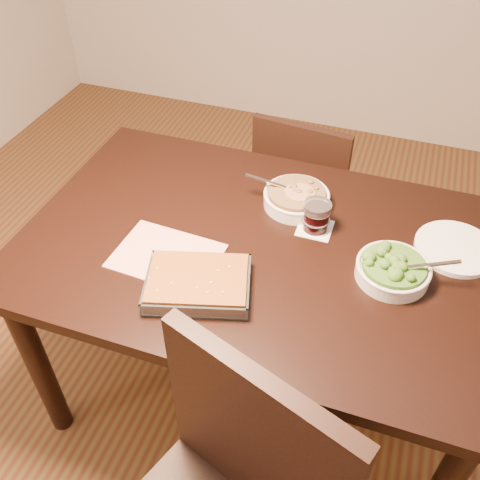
# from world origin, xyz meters

# --- Properties ---
(ground) EXTENTS (4.00, 4.00, 0.00)m
(ground) POSITION_xyz_m (0.00, 0.00, 0.00)
(ground) COLOR #4E2716
(ground) RESTS_ON ground
(table) EXTENTS (1.40, 0.90, 0.75)m
(table) POSITION_xyz_m (0.00, 0.00, 0.65)
(table) COLOR black
(table) RESTS_ON ground
(magazine_a) EXTENTS (0.30, 0.23, 0.01)m
(magazine_a) POSITION_xyz_m (-0.24, -0.14, 0.75)
(magazine_a) COLOR #C3373D
(magazine_a) RESTS_ON table
(coaster) EXTENTS (0.10, 0.10, 0.00)m
(coaster) POSITION_xyz_m (0.13, 0.12, 0.75)
(coaster) COLOR white
(coaster) RESTS_ON table
(stew_bowl) EXTENTS (0.23, 0.21, 0.08)m
(stew_bowl) POSITION_xyz_m (0.05, 0.21, 0.78)
(stew_bowl) COLOR silver
(stew_bowl) RESTS_ON table
(broccoli_bowl) EXTENTS (0.23, 0.20, 0.08)m
(broccoli_bowl) POSITION_xyz_m (0.37, -0.01, 0.78)
(broccoli_bowl) COLOR silver
(broccoli_bowl) RESTS_ON table
(baking_dish) EXTENTS (0.32, 0.27, 0.05)m
(baking_dish) POSITION_xyz_m (-0.10, -0.22, 0.77)
(baking_dish) COLOR silver
(baking_dish) RESTS_ON table
(wine_tumbler) EXTENTS (0.08, 0.08, 0.09)m
(wine_tumbler) POSITION_xyz_m (0.13, 0.12, 0.80)
(wine_tumbler) COLOR black
(wine_tumbler) RESTS_ON coaster
(dinner_plate) EXTENTS (0.23, 0.23, 0.02)m
(dinner_plate) POSITION_xyz_m (0.53, 0.16, 0.76)
(dinner_plate) COLOR white
(dinner_plate) RESTS_ON table
(chair_far) EXTENTS (0.42, 0.42, 0.81)m
(chair_far) POSITION_xyz_m (-0.02, 0.68, 0.45)
(chair_far) COLOR black
(chair_far) RESTS_ON ground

